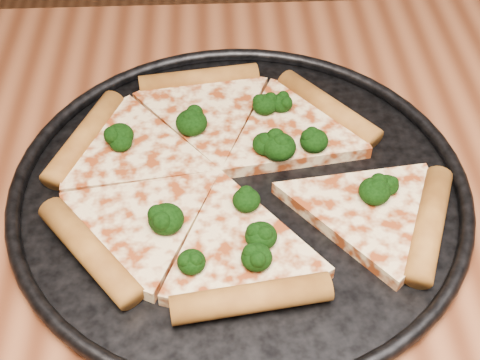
{
  "coord_description": "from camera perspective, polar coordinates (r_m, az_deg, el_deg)",
  "views": [
    {
      "loc": [
        -0.1,
        -0.27,
        1.18
      ],
      "look_at": [
        -0.08,
        0.14,
        0.77
      ],
      "focal_mm": 50.59,
      "sensor_mm": 36.0,
      "label": 1
    }
  ],
  "objects": [
    {
      "name": "pizza",
      "position": [
        0.59,
        -0.9,
        0.51
      ],
      "size": [
        0.36,
        0.31,
        0.02
      ],
      "rotation": [
        0.0,
        0.0,
        0.14
      ],
      "color": "#FFDA9C",
      "rests_on": "pizza_pan"
    },
    {
      "name": "broccoli_florets",
      "position": [
        0.58,
        0.44,
        1.02
      ],
      "size": [
        0.25,
        0.21,
        0.02
      ],
      "color": "black",
      "rests_on": "pizza"
    },
    {
      "name": "pizza_pan",
      "position": [
        0.59,
        0.0,
        -0.55
      ],
      "size": [
        0.4,
        0.4,
        0.02
      ],
      "color": "black",
      "rests_on": "dining_table"
    }
  ]
}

